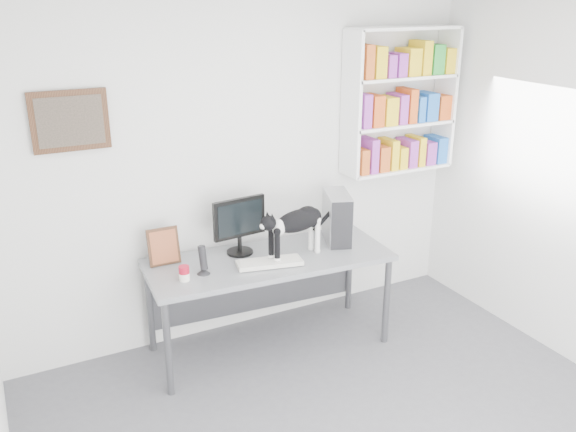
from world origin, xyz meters
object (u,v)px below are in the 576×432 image
(bookshelf, at_px, (400,101))
(leaning_print, at_px, (164,246))
(desk, at_px, (270,302))
(keyboard, at_px, (269,262))
(pc_tower, at_px, (337,217))
(speaker, at_px, (203,259))
(soup_can, at_px, (184,273))
(monitor, at_px, (239,226))
(cat, at_px, (296,233))

(bookshelf, bearing_deg, leaning_print, -178.55)
(desk, bearing_deg, leaning_print, 165.11)
(keyboard, bearing_deg, leaning_print, 163.87)
(pc_tower, bearing_deg, leaning_print, -167.13)
(desk, xyz_separation_m, speaker, (-0.55, -0.04, 0.51))
(desk, relative_size, speaker, 8.30)
(speaker, xyz_separation_m, leaning_print, (-0.20, 0.30, 0.03))
(keyboard, xyz_separation_m, soup_can, (-0.66, 0.04, 0.04))
(bookshelf, relative_size, speaker, 5.44)
(pc_tower, distance_m, soup_can, 1.38)
(desk, xyz_separation_m, soup_can, (-0.71, -0.09, 0.45))
(bookshelf, bearing_deg, pc_tower, -161.62)
(monitor, height_order, leaning_print, monitor)
(leaning_print, height_order, soup_can, leaning_print)
(monitor, relative_size, cat, 0.72)
(desk, relative_size, pc_tower, 4.63)
(bookshelf, distance_m, desk, 2.05)
(keyboard, bearing_deg, monitor, 122.77)
(speaker, bearing_deg, keyboard, -24.73)
(pc_tower, distance_m, cat, 0.48)
(soup_can, bearing_deg, leaning_print, 97.17)
(pc_tower, bearing_deg, speaker, -154.12)
(bookshelf, bearing_deg, soup_can, -169.33)
(keyboard, bearing_deg, soup_can, -170.68)
(keyboard, xyz_separation_m, leaning_print, (-0.70, 0.38, 0.13))
(keyboard, distance_m, speaker, 0.51)
(monitor, distance_m, leaning_print, 0.60)
(cat, bearing_deg, bookshelf, 6.50)
(keyboard, xyz_separation_m, cat, (0.25, 0.04, 0.18))
(keyboard, distance_m, pc_tower, 0.75)
(pc_tower, distance_m, leaning_print, 1.42)
(pc_tower, bearing_deg, desk, -153.84)
(speaker, height_order, cat, cat)
(desk, bearing_deg, cat, -19.87)
(monitor, bearing_deg, bookshelf, -0.84)
(bookshelf, height_order, pc_tower, bookshelf)
(bookshelf, bearing_deg, desk, -167.50)
(leaning_print, height_order, cat, cat)
(monitor, height_order, soup_can, monitor)
(keyboard, xyz_separation_m, speaker, (-0.50, 0.08, 0.10))
(keyboard, bearing_deg, speaker, -176.50)
(monitor, bearing_deg, cat, -41.99)
(leaning_print, bearing_deg, cat, -19.04)
(pc_tower, xyz_separation_m, speaker, (-1.20, -0.10, -0.09))
(keyboard, height_order, cat, cat)
(desk, distance_m, leaning_print, 0.97)
(bookshelf, bearing_deg, keyboard, -163.44)
(speaker, bearing_deg, leaning_print, 107.98)
(pc_tower, height_order, soup_can, pc_tower)
(pc_tower, xyz_separation_m, leaning_print, (-1.40, 0.20, -0.06))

